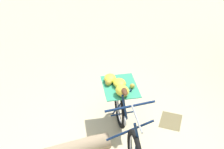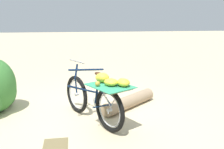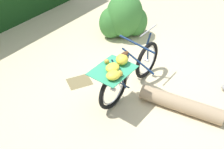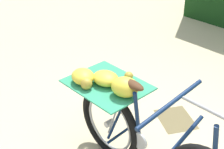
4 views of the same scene
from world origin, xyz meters
name	(u,v)px [view 1 (image 1 of 4)]	position (x,y,z in m)	size (l,w,h in m)	color
bicycle	(125,117)	(-0.26, -0.24, 0.49)	(1.70, 1.12, 1.03)	black
leaf_litter_patch	(171,121)	(-0.94, 0.42, 0.00)	(0.44, 0.36, 0.01)	olive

